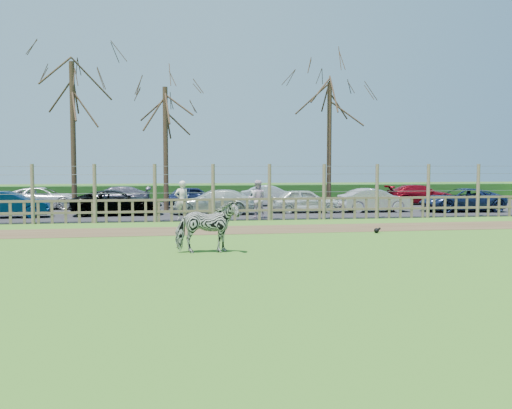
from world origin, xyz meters
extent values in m
plane|color=#5E9A38|center=(0.00, 0.00, 0.00)|extent=(120.00, 120.00, 0.00)
cube|color=brown|center=(0.00, 4.50, 0.01)|extent=(34.00, 2.80, 0.01)
cube|color=#232326|center=(0.00, 14.50, 0.02)|extent=(44.00, 13.00, 0.04)
cube|color=#1E4716|center=(0.00, 21.50, 0.55)|extent=(46.00, 2.00, 1.10)
cube|color=brown|center=(0.00, 8.00, 0.45)|extent=(30.00, 0.06, 0.10)
cube|color=brown|center=(0.00, 8.00, 0.95)|extent=(30.00, 0.06, 0.10)
cylinder|color=brown|center=(-7.50, 8.00, 1.25)|extent=(0.16, 0.16, 2.50)
cylinder|color=brown|center=(-5.00, 8.00, 1.25)|extent=(0.16, 0.16, 2.50)
cylinder|color=brown|center=(-2.50, 8.00, 1.25)|extent=(0.16, 0.16, 2.50)
cylinder|color=brown|center=(0.00, 8.00, 1.25)|extent=(0.16, 0.16, 2.50)
cylinder|color=brown|center=(2.50, 8.00, 1.25)|extent=(0.16, 0.16, 2.50)
cylinder|color=brown|center=(5.00, 8.00, 1.25)|extent=(0.16, 0.16, 2.50)
cylinder|color=brown|center=(7.50, 8.00, 1.25)|extent=(0.16, 0.16, 2.50)
cylinder|color=brown|center=(10.00, 8.00, 1.25)|extent=(0.16, 0.16, 2.50)
cylinder|color=brown|center=(12.50, 8.00, 1.25)|extent=(0.16, 0.16, 2.50)
cylinder|color=gray|center=(0.00, 8.00, 1.25)|extent=(30.00, 0.02, 0.02)
cylinder|color=gray|center=(0.00, 8.00, 1.65)|extent=(30.00, 0.02, 0.02)
cylinder|color=gray|center=(0.00, 8.00, 2.05)|extent=(30.00, 0.02, 0.02)
cylinder|color=gray|center=(0.00, 8.00, 2.40)|extent=(30.00, 0.02, 0.02)
cylinder|color=#3D2B1E|center=(-6.50, 12.50, 3.75)|extent=(0.26, 0.26, 7.50)
cylinder|color=#3D2B1E|center=(-2.00, 13.50, 3.25)|extent=(0.26, 0.26, 6.50)
cylinder|color=#3D2B1E|center=(7.00, 14.00, 3.50)|extent=(0.26, 0.26, 7.00)
imported|color=gray|center=(-0.95, -0.96, 0.74)|extent=(1.77, 0.82, 1.48)
imported|color=#F0E2CA|center=(-1.34, 8.51, 0.90)|extent=(0.71, 0.55, 1.72)
imported|color=silver|center=(2.07, 8.73, 0.90)|extent=(0.93, 0.78, 1.72)
sphere|color=black|center=(5.44, 2.70, 0.09)|extent=(0.19, 0.19, 0.19)
sphere|color=black|center=(5.56, 2.70, 0.16)|extent=(0.09, 0.09, 0.09)
imported|color=#062242|center=(-9.13, 10.74, 0.64)|extent=(3.70, 1.43, 1.20)
imported|color=black|center=(-4.37, 11.37, 0.64)|extent=(4.43, 2.26, 1.20)
imported|color=#BBC5BD|center=(0.31, 11.12, 0.64)|extent=(4.32, 2.20, 1.20)
imported|color=silver|center=(4.98, 11.34, 0.64)|extent=(3.63, 1.70, 1.20)
imported|color=#BAB0B6|center=(8.59, 11.15, 0.64)|extent=(3.67, 1.35, 1.20)
imported|color=#17244C|center=(13.14, 10.66, 0.64)|extent=(4.38, 2.14, 1.20)
imported|color=white|center=(-8.66, 15.78, 0.64)|extent=(4.32, 2.00, 1.20)
imported|color=slate|center=(-4.90, 16.18, 0.64)|extent=(4.14, 1.69, 1.20)
imported|color=#192347|center=(-0.42, 15.75, 0.64)|extent=(3.62, 1.67, 1.20)
imported|color=silver|center=(4.18, 16.26, 0.64)|extent=(3.77, 1.71, 1.20)
imported|color=maroon|center=(13.39, 15.97, 0.64)|extent=(4.31, 2.18, 1.20)
camera|label=1|loc=(-2.14, -16.78, 2.47)|focal=40.00mm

